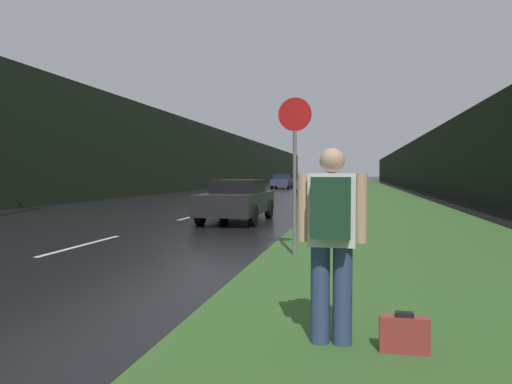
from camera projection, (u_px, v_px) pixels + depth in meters
The scene contains 12 objects.
grass_verge at pixel (369, 192), 40.16m from camera, with size 6.00×240.00×0.02m, color #386028.
lane_stripe_b at pixel (83, 245), 9.92m from camera, with size 0.12×3.00×0.01m, color silver.
lane_stripe_c at pixel (194, 216), 16.75m from camera, with size 0.12×3.00×0.01m, color silver.
lane_stripe_d at pixel (240, 204), 23.59m from camera, with size 0.12×3.00×0.01m, color silver.
treeline_far_side at pixel (217, 159), 53.41m from camera, with size 2.00×140.00×6.60m, color black.
treeline_near_side at pixel (424, 164), 48.56m from camera, with size 2.00×140.00×5.25m, color black.
stop_sign at pixel (295, 162), 8.51m from camera, with size 0.62×0.07×2.97m.
hitchhiker_with_backpack at pixel (331, 233), 4.04m from camera, with size 0.62×0.42×1.78m.
suitcase at pixel (404, 335), 3.89m from camera, with size 0.41×0.11×0.37m.
car_passing_near at pixel (237, 200), 14.95m from camera, with size 1.85×4.16×1.36m.
car_passing_far at pixel (310, 183), 39.07m from camera, with size 1.91×4.15×1.54m.
car_oncoming at pixel (282, 181), 50.15m from camera, with size 2.01×4.02×1.54m.
Camera 1 is at (5.77, -1.33, 1.54)m, focal length 32.00 mm.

